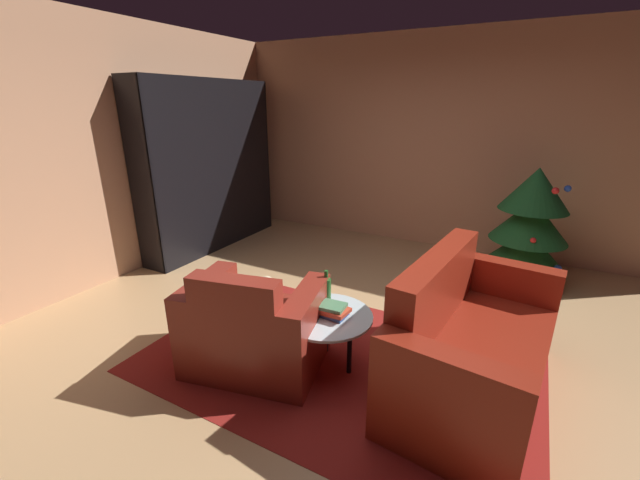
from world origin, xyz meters
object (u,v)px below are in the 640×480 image
Objects in this scene: armchair_red at (254,329)px; decorated_tree at (530,225)px; couch_red at (469,347)px; bottle_on_table at (326,290)px; bookshelf_unit at (218,168)px; coffee_table at (327,320)px; book_stack_on_table at (333,310)px.

armchair_red is 3.16m from decorated_tree.
bottle_on_table is at bearing -174.63° from couch_red.
bookshelf_unit is at bearing -171.33° from decorated_tree.
bottle_on_table is 2.59m from decorated_tree.
bookshelf_unit is 3.25m from coffee_table.
decorated_tree is at bearing 59.46° from bottle_on_table.
bottle_on_table is at bearing 131.25° from book_stack_on_table.
book_stack_on_table is 0.18× the size of decorated_tree.
coffee_table is at bearing -117.12° from decorated_tree.
bookshelf_unit reaches higher than armchair_red.
bookshelf_unit is at bearing 156.68° from couch_red.
bottle_on_table is 0.21× the size of decorated_tree.
bookshelf_unit is 3.06m from bottle_on_table.
coffee_table is (2.61, -1.81, -0.67)m from bookshelf_unit.
coffee_table is (-0.97, -0.26, 0.07)m from couch_red.
bookshelf_unit is 8.18× the size of bottle_on_table.
couch_red is at bearing -23.32° from bookshelf_unit.
book_stack_on_table is (0.53, 0.25, 0.18)m from armchair_red.
bottle_on_table reaches higher than book_stack_on_table.
couch_red is 2.50× the size of coffee_table.
decorated_tree is at bearing 83.17° from couch_red.
decorated_tree reaches higher than armchair_red.
bottle_on_table is at bearing 118.82° from coffee_table.
coffee_table is at bearing -164.85° from couch_red.
book_stack_on_table is (2.67, -1.81, -0.58)m from bookshelf_unit.
armchair_red reaches higher than coffee_table.
armchair_red is 1.54m from couch_red.
couch_red reaches higher than coffee_table.
armchair_red is at bearing -43.91° from bookshelf_unit.
coffee_table is 2.70m from decorated_tree.
book_stack_on_table is at bearing 1.27° from coffee_table.
bookshelf_unit reaches higher than bottle_on_table.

